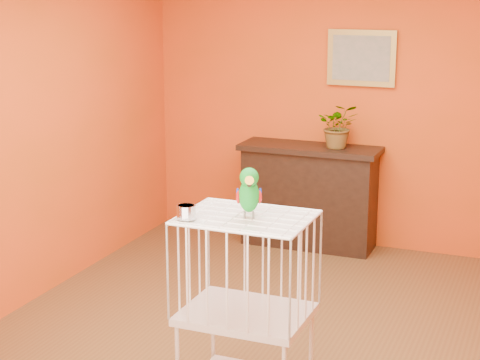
% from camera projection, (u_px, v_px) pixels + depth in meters
% --- Properties ---
extents(ground, '(4.50, 4.50, 0.00)m').
position_uv_depth(ground, '(277.00, 338.00, 5.58)').
color(ground, brown).
rests_on(ground, ground).
extents(room_shell, '(4.50, 4.50, 4.50)m').
position_uv_depth(room_shell, '(280.00, 114.00, 5.20)').
color(room_shell, '#E54815').
rests_on(room_shell, ground).
extents(console_cabinet, '(1.29, 0.46, 0.96)m').
position_uv_depth(console_cabinet, '(309.00, 196.00, 7.43)').
color(console_cabinet, black).
rests_on(console_cabinet, ground).
extents(potted_plant, '(0.46, 0.49, 0.32)m').
position_uv_depth(potted_plant, '(338.00, 131.00, 7.16)').
color(potted_plant, '#26722D').
rests_on(potted_plant, console_cabinet).
extents(framed_picture, '(0.62, 0.04, 0.50)m').
position_uv_depth(framed_picture, '(361.00, 58.00, 7.15)').
color(framed_picture, '#A18639').
rests_on(framed_picture, room_shell).
extents(birdcage, '(0.73, 0.56, 1.12)m').
position_uv_depth(birdcage, '(246.00, 305.00, 4.68)').
color(birdcage, silver).
rests_on(birdcage, ground).
extents(feed_cup, '(0.11, 0.11, 0.08)m').
position_uv_depth(feed_cup, '(186.00, 212.00, 4.48)').
color(feed_cup, silver).
rests_on(feed_cup, birdcage).
extents(parrot, '(0.17, 0.27, 0.30)m').
position_uv_depth(parrot, '(249.00, 192.00, 4.47)').
color(parrot, '#59544C').
rests_on(parrot, birdcage).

